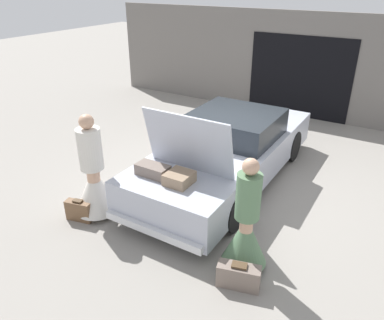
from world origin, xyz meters
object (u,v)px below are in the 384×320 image
car (228,151)px  suitcase_beside_right_person (239,276)px  person_left (94,181)px  suitcase_beside_left_person (79,211)px  person_right (246,231)px

car → suitcase_beside_right_person: 2.91m
car → person_left: car is taller
car → suitcase_beside_left_person: bearing=-119.4°
car → suitcase_beside_right_person: car is taller
person_left → person_right: person_left is taller
person_left → person_right: (2.62, 0.12, -0.04)m
person_right → car: bearing=42.9°
person_left → person_right: size_ratio=1.07×
car → person_right: size_ratio=2.96×
person_right → suitcase_beside_left_person: person_right is taller
car → person_left: bearing=-120.4°
car → suitcase_beside_left_person: 2.93m
person_left → car: bearing=142.1°
car → suitcase_beside_left_person: size_ratio=10.58×
car → person_right: (1.31, -2.11, 0.00)m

